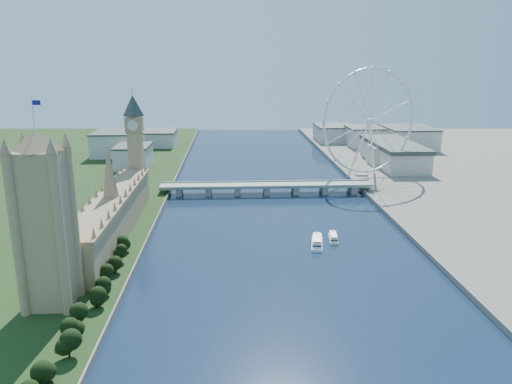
{
  "coord_description": "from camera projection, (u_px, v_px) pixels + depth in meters",
  "views": [
    {
      "loc": [
        -36.58,
        -200.87,
        132.52
      ],
      "look_at": [
        -15.56,
        210.0,
        25.09
      ],
      "focal_mm": 35.0,
      "sensor_mm": 36.0,
      "label": 1
    }
  ],
  "objects": [
    {
      "name": "london_eye",
      "position": [
        369.0,
        122.0,
        561.37
      ],
      "size": [
        113.6,
        39.12,
        124.3
      ],
      "color": "silver",
      "rests_on": "ground"
    },
    {
      "name": "westminster_bridge",
      "position": [
        267.0,
        187.0,
        517.6
      ],
      "size": [
        220.0,
        22.0,
        9.5
      ],
      "color": "gray",
      "rests_on": "ground"
    },
    {
      "name": "big_ben",
      "position": [
        135.0,
        133.0,
        474.87
      ],
      "size": [
        20.02,
        20.02,
        110.0
      ],
      "color": "tan",
      "rests_on": "ground"
    },
    {
      "name": "victoria_tower",
      "position": [
        44.0,
        215.0,
        262.09
      ],
      "size": [
        28.16,
        28.16,
        112.0
      ],
      "color": "tan",
      "rests_on": "ground"
    },
    {
      "name": "county_hall",
      "position": [
        392.0,
        166.0,
        653.55
      ],
      "size": [
        54.0,
        144.0,
        35.0
      ],
      "primitive_type": null,
      "color": "beige",
      "rests_on": "ground"
    },
    {
      "name": "tree_row",
      "position": [
        92.0,
        298.0,
        269.97
      ],
      "size": [
        8.78,
        168.78,
        19.76
      ],
      "color": "black",
      "rests_on": "ground"
    },
    {
      "name": "ground",
      "position": [
        313.0,
        359.0,
        229.39
      ],
      "size": [
        2000.0,
        2000.0,
        0.0
      ],
      "primitive_type": "plane",
      "color": "#1A2848",
      "rests_on": "ground"
    },
    {
      "name": "parliament_range",
      "position": [
        113.0,
        215.0,
        382.66
      ],
      "size": [
        24.0,
        200.0,
        70.0
      ],
      "color": "tan",
      "rests_on": "ground"
    },
    {
      "name": "tour_boat_near",
      "position": [
        317.0,
        246.0,
        371.56
      ],
      "size": [
        13.72,
        32.8,
        7.06
      ],
      "primitive_type": null,
      "rotation": [
        0.0,
        0.0,
        -0.18
      ],
      "color": "white",
      "rests_on": "ground"
    },
    {
      "name": "tour_boat_far",
      "position": [
        333.0,
        240.0,
        382.63
      ],
      "size": [
        9.56,
        26.15,
        5.6
      ],
      "primitive_type": null,
      "rotation": [
        0.0,
        0.0,
        -0.12
      ],
      "color": "beige",
      "rests_on": "ground"
    },
    {
      "name": "city_skyline",
      "position": [
        280.0,
        139.0,
        768.24
      ],
      "size": [
        505.0,
        280.0,
        32.0
      ],
      "color": "beige",
      "rests_on": "ground"
    }
  ]
}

